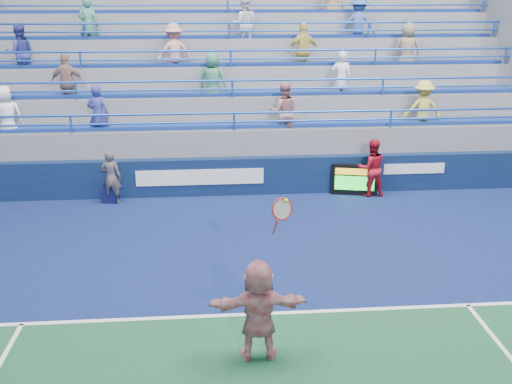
{
  "coord_description": "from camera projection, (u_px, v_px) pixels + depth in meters",
  "views": [
    {
      "loc": [
        -0.62,
        -9.04,
        5.68
      ],
      "look_at": [
        0.29,
        2.5,
        1.5
      ],
      "focal_mm": 40.0,
      "sensor_mm": 36.0,
      "label": 1
    }
  ],
  "objects": [
    {
      "name": "ground",
      "position": [
        251.0,
        315.0,
        10.45
      ],
      "size": [
        120.0,
        120.0,
        0.0
      ],
      "primitive_type": "plane",
      "color": "#333538"
    },
    {
      "name": "sponsor_wall",
      "position": [
        235.0,
        176.0,
        16.36
      ],
      "size": [
        18.0,
        0.32,
        1.1
      ],
      "color": "#0A1A3B",
      "rests_on": "ground"
    },
    {
      "name": "bleacher_stand",
      "position": [
        230.0,
        114.0,
        19.55
      ],
      "size": [
        18.0,
        5.6,
        6.13
      ],
      "color": "slate",
      "rests_on": "ground"
    },
    {
      "name": "serve_speed_board",
      "position": [
        355.0,
        180.0,
        16.32
      ],
      "size": [
        1.32,
        0.41,
        0.91
      ],
      "color": "black",
      "rests_on": "ground"
    },
    {
      "name": "judge_chair",
      "position": [
        110.0,
        193.0,
        15.93
      ],
      "size": [
        0.46,
        0.46,
        0.75
      ],
      "color": "#0C103A",
      "rests_on": "ground"
    },
    {
      "name": "tennis_player",
      "position": [
        259.0,
        310.0,
        9.0
      ],
      "size": [
        1.59,
        0.52,
        2.76
      ],
      "color": "silver",
      "rests_on": "ground"
    },
    {
      "name": "line_judge",
      "position": [
        111.0,
        177.0,
        15.6
      ],
      "size": [
        0.61,
        0.45,
        1.53
      ],
      "primitive_type": "imported",
      "rotation": [
        0.0,
        0.0,
        2.98
      ],
      "color": "#141938",
      "rests_on": "ground"
    },
    {
      "name": "ball_girl",
      "position": [
        371.0,
        168.0,
        16.17
      ],
      "size": [
        0.84,
        0.67,
        1.67
      ],
      "primitive_type": "imported",
      "rotation": [
        0.0,
        0.0,
        3.19
      ],
      "color": "#A81321",
      "rests_on": "ground"
    }
  ]
}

